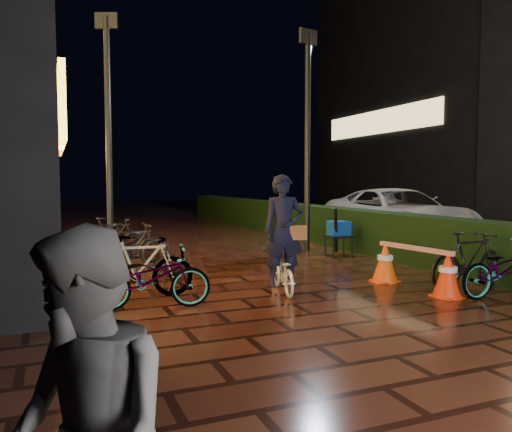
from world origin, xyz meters
name	(u,v)px	position (x,y,z in m)	size (l,w,h in m)	color
ground	(350,310)	(0.00, 0.00, 0.00)	(80.00, 80.00, 0.00)	#381911
hedge	(297,220)	(3.30, 8.00, 0.50)	(0.70, 20.00, 1.00)	black
van	(397,215)	(5.39, 5.93, 0.75)	(2.45, 5.32, 1.48)	silver
lamp_post_hedge	(308,130)	(2.13, 5.20, 2.90)	(0.51, 0.19, 5.28)	black
lamp_post_sf	(108,121)	(-2.25, 7.37, 3.18)	(0.54, 0.30, 5.77)	black
cyclist	(283,249)	(-0.39, 1.23, 0.66)	(0.69, 1.31, 1.79)	white
traffic_barrier	(414,267)	(1.63, 0.71, 0.34)	(0.59, 1.69, 0.68)	red
cart_assembly	(338,230)	(2.41, 4.21, 0.58)	(0.63, 0.62, 1.12)	black
parked_bikes_storefront	(130,252)	(-2.34, 3.38, 0.44)	(1.79, 5.18, 0.91)	black
parked_bikes_hedge	(488,265)	(2.46, 0.05, 0.43)	(1.63, 1.09, 0.91)	black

